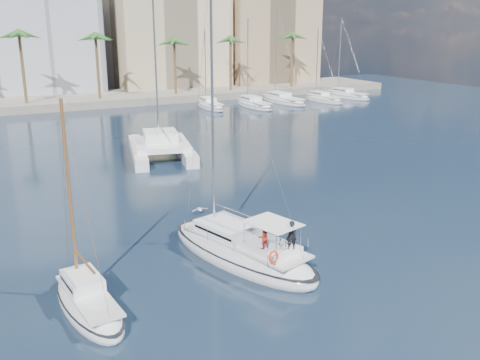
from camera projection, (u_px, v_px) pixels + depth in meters
ground at (230, 237)px, 32.37m from camera, size 160.00×160.00×0.00m
quay at (58, 101)px, 84.12m from camera, size 120.00×14.00×1.20m
building_beige at (168, 37)px, 98.86m from camera, size 20.00×14.00×20.00m
building_tan_right at (267, 41)px, 106.28m from camera, size 18.00×12.00×18.00m
palm_centre at (56, 39)px, 77.98m from camera, size 3.60×3.60×12.30m
palm_right at (259, 36)px, 93.02m from camera, size 3.60×3.60×12.30m
main_sloop at (241, 251)px, 29.28m from camera, size 6.16×11.29×15.99m
small_sloop at (88, 303)px, 24.07m from camera, size 2.84×7.12×9.99m
catamaran at (161, 145)px, 51.70m from camera, size 8.10×12.29×16.56m
seagull at (200, 209)px, 36.21m from camera, size 1.15×0.49×0.21m
moored_yacht_a at (210, 108)px, 81.22m from camera, size 3.37×9.52×11.90m
moored_yacht_b at (254, 107)px, 82.40m from camera, size 3.32×10.83×13.72m
moored_yacht_c at (283, 103)px, 86.97m from camera, size 3.98×12.33×15.54m
moored_yacht_d at (323, 102)px, 88.15m from camera, size 3.52×9.55×11.90m
moored_yacht_e at (347, 98)px, 92.72m from camera, size 4.61×11.11×13.72m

